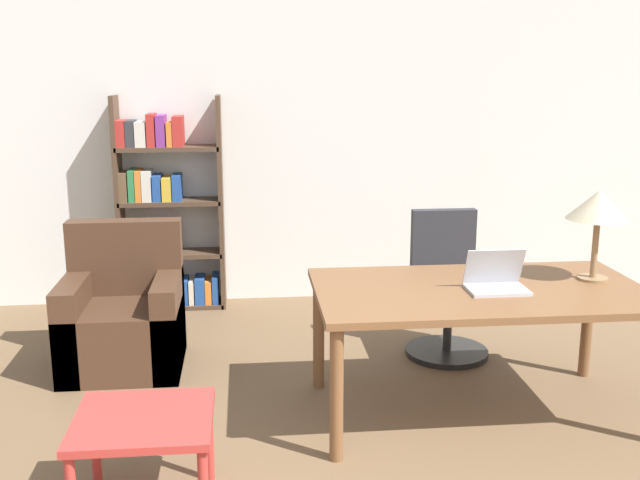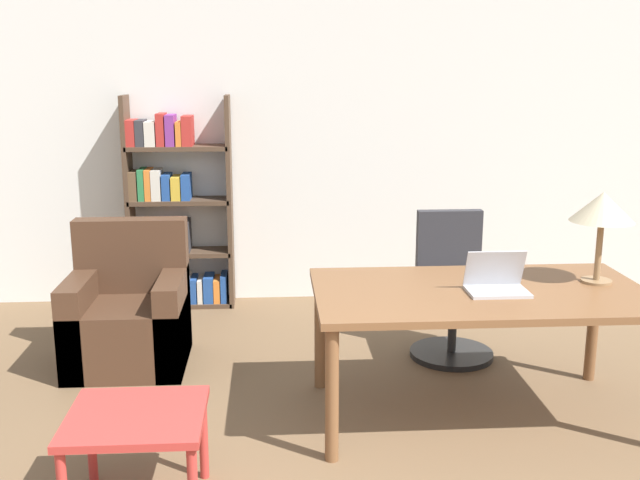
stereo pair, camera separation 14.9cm
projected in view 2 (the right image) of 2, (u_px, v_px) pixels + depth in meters
The scene contains 8 objects.
wall_back at pixel (321, 141), 6.28m from camera, with size 8.00×0.06×2.70m.
desk at pixel (480, 303), 4.17m from camera, with size 1.85×1.03×0.75m.
laptop at pixel (496, 283), 4.10m from camera, with size 0.33×0.23×0.23m.
table_lamp at pixel (602, 209), 4.20m from camera, with size 0.36×0.36×0.52m.
office_chair at pixel (451, 295), 5.16m from camera, with size 0.57×0.57×1.00m.
side_table_blue at pixel (136, 428), 3.32m from camera, with size 0.60×0.57×0.47m.
armchair at pixel (129, 318), 5.01m from camera, with size 0.76×0.71×0.95m.
bookshelf at pixel (173, 217), 6.15m from camera, with size 0.85×0.28×1.74m.
Camera 2 is at (-0.42, -1.76, 1.96)m, focal length 42.00 mm.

